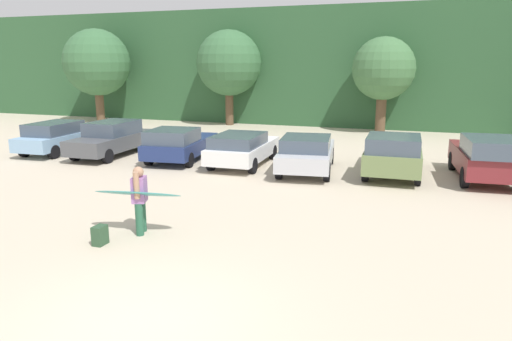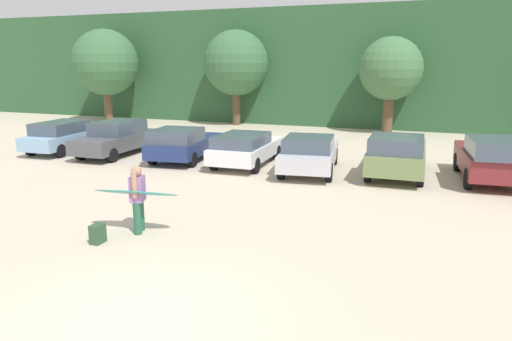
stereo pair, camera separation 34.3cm
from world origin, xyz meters
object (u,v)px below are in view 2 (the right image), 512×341
at_px(parked_car_olive_green, 397,154).
at_px(parked_car_maroon, 491,158).
at_px(parked_car_white, 246,148).
at_px(person_adult, 138,195).
at_px(parked_car_dark_gray, 117,138).
at_px(parked_car_silver, 310,153).
at_px(parked_car_navy, 183,143).
at_px(backpack_dropped, 98,234).
at_px(surfboard_teal, 136,193).
at_px(parked_car_sky_blue, 65,135).

xyz_separation_m(parked_car_olive_green, parked_car_maroon, (3.10, 0.09, 0.04)).
bearing_deg(parked_car_white, parked_car_olive_green, -89.27).
bearing_deg(parked_car_maroon, person_adult, 130.06).
height_order(parked_car_white, person_adult, person_adult).
xyz_separation_m(parked_car_dark_gray, parked_car_silver, (9.01, -0.33, -0.04)).
bearing_deg(parked_car_white, parked_car_navy, 88.54).
height_order(person_adult, backpack_dropped, person_adult).
relative_size(parked_car_white, parked_car_olive_green, 0.92).
xyz_separation_m(parked_car_maroon, person_adult, (-8.57, -8.45, 0.07)).
relative_size(person_adult, surfboard_teal, 0.74).
height_order(parked_car_olive_green, backpack_dropped, parked_car_olive_green).
height_order(parked_car_navy, parked_car_maroon, parked_car_maroon).
relative_size(parked_car_navy, surfboard_teal, 1.98).
distance_m(parked_car_maroon, person_adult, 12.03).
bearing_deg(parked_car_sky_blue, backpack_dropped, -138.15).
bearing_deg(parked_car_dark_gray, parked_car_navy, -92.88).
relative_size(parked_car_maroon, person_adult, 2.68).
bearing_deg(parked_car_olive_green, parked_car_white, 91.12).
bearing_deg(parked_car_dark_gray, parked_car_maroon, -90.60).
relative_size(parked_car_navy, person_adult, 2.67).
distance_m(parked_car_sky_blue, parked_car_olive_green, 14.99).
height_order(surfboard_teal, backpack_dropped, surfboard_teal).
height_order(parked_car_sky_blue, parked_car_navy, parked_car_navy).
distance_m(parked_car_dark_gray, person_adult, 10.60).
bearing_deg(parked_car_maroon, parked_car_white, 87.50).
distance_m(parked_car_navy, backpack_dropped, 9.52).
xyz_separation_m(parked_car_dark_gray, parked_car_navy, (3.42, -0.08, -0.05)).
height_order(parked_car_silver, parked_car_olive_green, parked_car_olive_green).
relative_size(parked_car_dark_gray, parked_car_olive_green, 0.98).
height_order(parked_car_sky_blue, backpack_dropped, parked_car_sky_blue).
height_order(parked_car_sky_blue, parked_car_silver, parked_car_sky_blue).
bearing_deg(parked_car_white, parked_car_maroon, -89.48).
bearing_deg(parked_car_dark_gray, backpack_dropped, -147.30).
height_order(parked_car_dark_gray, backpack_dropped, parked_car_dark_gray).
bearing_deg(parked_car_white, parked_car_sky_blue, 89.19).
relative_size(parked_car_white, backpack_dropped, 9.70).
xyz_separation_m(parked_car_navy, person_adult, (3.29, -8.13, 0.20)).
relative_size(parked_car_dark_gray, surfboard_teal, 2.05).
xyz_separation_m(parked_car_white, parked_car_silver, (2.72, -0.25, 0.02)).
xyz_separation_m(parked_car_dark_gray, parked_car_olive_green, (12.18, 0.15, 0.05)).
relative_size(parked_car_white, parked_car_silver, 0.93).
bearing_deg(backpack_dropped, parked_car_sky_blue, 135.21).
relative_size(parked_car_navy, parked_car_olive_green, 0.94).
xyz_separation_m(person_adult, backpack_dropped, (-0.48, -0.96, -0.72)).
distance_m(parked_car_white, parked_car_maroon, 9.00).
xyz_separation_m(parked_car_sky_blue, parked_car_olive_green, (14.99, 0.35, 0.08)).
xyz_separation_m(surfboard_teal, backpack_dropped, (-0.46, -0.91, -0.79)).
distance_m(parked_car_sky_blue, parked_car_white, 9.10).
bearing_deg(parked_car_silver, parked_car_sky_blue, 81.72).
height_order(parked_car_maroon, person_adult, person_adult).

